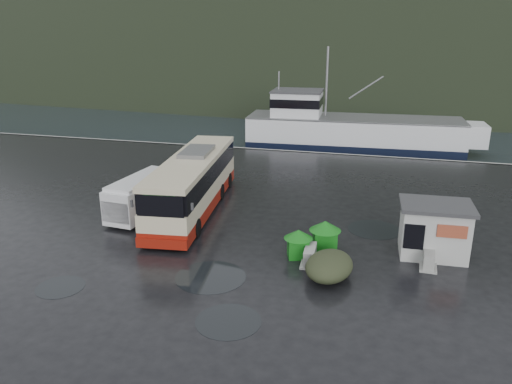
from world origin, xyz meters
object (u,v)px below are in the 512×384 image
(ticket_kiosk, at_px, (431,254))
(fishing_trawler, at_px, (353,136))
(coach_bus, at_px, (195,209))
(jersey_barrier_a, at_px, (310,263))
(waste_bin_right, at_px, (324,250))
(white_van, at_px, (144,214))
(waste_bin_left, at_px, (298,256))
(jersey_barrier_b, at_px, (428,266))
(dome_tent, at_px, (329,277))

(ticket_kiosk, height_order, fishing_trawler, fishing_trawler)
(coach_bus, height_order, jersey_barrier_a, coach_bus)
(waste_bin_right, xyz_separation_m, fishing_trawler, (-0.73, 28.89, 0.00))
(waste_bin_right, bearing_deg, jersey_barrier_a, -107.42)
(coach_bus, bearing_deg, waste_bin_right, -31.33)
(ticket_kiosk, relative_size, jersey_barrier_a, 2.11)
(coach_bus, xyz_separation_m, white_van, (-2.64, -1.58, 0.00))
(waste_bin_left, distance_m, jersey_barrier_b, 6.16)
(coach_bus, xyz_separation_m, dome_tent, (9.12, -6.75, 0.00))
(waste_bin_right, distance_m, jersey_barrier_a, 1.64)
(coach_bus, relative_size, jersey_barrier_b, 8.16)
(dome_tent, bearing_deg, jersey_barrier_b, 27.45)
(waste_bin_left, bearing_deg, waste_bin_right, 41.43)
(ticket_kiosk, bearing_deg, waste_bin_left, -165.61)
(white_van, distance_m, dome_tent, 12.85)
(waste_bin_left, bearing_deg, jersey_barrier_a, -38.56)
(dome_tent, height_order, jersey_barrier_a, dome_tent)
(coach_bus, bearing_deg, jersey_barrier_a, -40.93)
(waste_bin_left, distance_m, jersey_barrier_a, 0.86)
(ticket_kiosk, distance_m, jersey_barrier_a, 6.21)
(jersey_barrier_a, height_order, jersey_barrier_b, jersey_barrier_a)
(waste_bin_right, height_order, fishing_trawler, fishing_trawler)
(waste_bin_right, distance_m, ticket_kiosk, 5.28)
(white_van, relative_size, dome_tent, 1.95)
(white_van, bearing_deg, ticket_kiosk, 0.66)
(coach_bus, height_order, dome_tent, coach_bus)
(white_van, height_order, waste_bin_right, white_van)
(jersey_barrier_a, xyz_separation_m, jersey_barrier_b, (5.47, 1.06, 0.00))
(white_van, height_order, waste_bin_left, white_van)
(waste_bin_left, height_order, fishing_trawler, fishing_trawler)
(ticket_kiosk, bearing_deg, dome_tent, -143.91)
(fishing_trawler, bearing_deg, dome_tent, -90.33)
(waste_bin_right, distance_m, dome_tent, 2.85)
(coach_bus, bearing_deg, jersey_barrier_b, -24.79)
(dome_tent, bearing_deg, fishing_trawler, 92.33)
(waste_bin_left, relative_size, dome_tent, 0.49)
(waste_bin_left, bearing_deg, coach_bus, 146.03)
(dome_tent, bearing_deg, ticket_kiosk, 38.53)
(waste_bin_left, relative_size, jersey_barrier_b, 0.91)
(waste_bin_right, height_order, ticket_kiosk, ticket_kiosk)
(waste_bin_left, xyz_separation_m, ticket_kiosk, (6.37, 1.93, 0.00))
(waste_bin_right, xyz_separation_m, jersey_barrier_b, (4.97, -0.51, 0.00))
(coach_bus, relative_size, jersey_barrier_a, 7.83)
(waste_bin_left, bearing_deg, jersey_barrier_b, 4.86)
(white_van, distance_m, fishing_trawler, 28.52)
(jersey_barrier_b, xyz_separation_m, fishing_trawler, (-5.70, 29.40, 0.00))
(ticket_kiosk, relative_size, fishing_trawler, 0.13)
(jersey_barrier_b, bearing_deg, jersey_barrier_a, -169.02)
(fishing_trawler, bearing_deg, white_van, -114.21)
(waste_bin_right, distance_m, jersey_barrier_b, 5.00)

